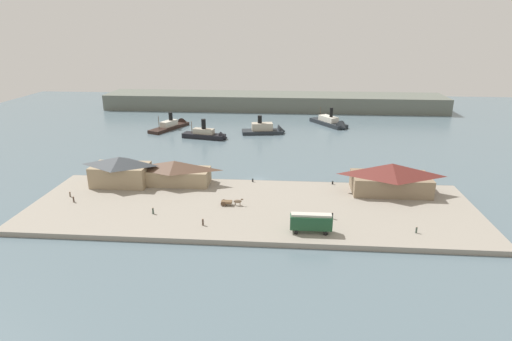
{
  "coord_description": "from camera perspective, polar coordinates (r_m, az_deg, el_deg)",
  "views": [
    {
      "loc": [
        8.67,
        -117.11,
        43.92
      ],
      "look_at": [
        -0.83,
        2.26,
        2.0
      ],
      "focal_mm": 29.56,
      "sensor_mm": 36.0,
      "label": 1
    }
  ],
  "objects": [
    {
      "name": "ferry_shed_east_terminal",
      "position": [
        122.75,
        -17.88,
        -0.01
      ],
      "size": [
        15.54,
        9.01,
        8.06
      ],
      "color": "#998466",
      "rests_on": "quay_promenade"
    },
    {
      "name": "ferry_near_quay",
      "position": [
        171.01,
        -6.51,
        4.81
      ],
      "size": [
        19.48,
        8.46,
        9.1
      ],
      "color": "black",
      "rests_on": "ground"
    },
    {
      "name": "mooring_post_east",
      "position": [
        120.13,
        10.33,
        -1.64
      ],
      "size": [
        0.44,
        0.44,
        0.9
      ],
      "primitive_type": "cylinder",
      "color": "black",
      "rests_on": "quay_promenade"
    },
    {
      "name": "ferry_mid_harbor",
      "position": [
        178.31,
        1.57,
        5.52
      ],
      "size": [
        19.08,
        9.18,
        9.85
      ],
      "color": "#23282D",
      "rests_on": "ground"
    },
    {
      "name": "ferry_departing_north",
      "position": [
        194.25,
        10.26,
        6.34
      ],
      "size": [
        17.29,
        21.74,
        10.13
      ],
      "color": "#23282D",
      "rests_on": "ground"
    },
    {
      "name": "pedestrian_walking_east",
      "position": [
        119.83,
        -23.86,
        -2.98
      ],
      "size": [
        0.38,
        0.38,
        1.52
      ],
      "color": "#6B5B4C",
      "rests_on": "quay_promenade"
    },
    {
      "name": "ferry_shed_west_terminal",
      "position": [
        119.83,
        -10.94,
        -0.22
      ],
      "size": [
        19.67,
        7.97,
        6.73
      ],
      "color": "#998466",
      "rests_on": "quay_promenade"
    },
    {
      "name": "seawall_edge",
      "position": [
        121.84,
        0.17,
        -1.58
      ],
      "size": [
        110.0,
        0.8,
        1.0
      ],
      "primitive_type": "cube",
      "color": "slate",
      "rests_on": "ground"
    },
    {
      "name": "pedestrian_standing_center",
      "position": [
        115.97,
        -23.46,
        -3.62
      ],
      "size": [
        0.39,
        0.39,
        1.59
      ],
      "color": "#4C3D33",
      "rests_on": "quay_promenade"
    },
    {
      "name": "ferry_moored_west",
      "position": [
        191.86,
        -11.07,
        6.07
      ],
      "size": [
        14.46,
        23.63,
        9.01
      ],
      "color": "black",
      "rests_on": "ground"
    },
    {
      "name": "horse_cart",
      "position": [
        104.79,
        -3.43,
        -4.25
      ],
      "size": [
        5.58,
        1.61,
        1.87
      ],
      "color": "brown",
      "rests_on": "quay_promenade"
    },
    {
      "name": "street_tram",
      "position": [
        91.61,
        7.47,
        -6.88
      ],
      "size": [
        8.96,
        2.55,
        4.41
      ],
      "color": "#1E4C2D",
      "rests_on": "quay_promenade"
    },
    {
      "name": "ferry_shed_customs_shed",
      "position": [
        116.98,
        17.79,
        -0.94
      ],
      "size": [
        20.51,
        10.51,
        8.08
      ],
      "color": "#847056",
      "rests_on": "quay_promenade"
    },
    {
      "name": "pedestrian_near_west_shed",
      "position": [
        103.04,
        -13.77,
        -5.32
      ],
      "size": [
        0.42,
        0.42,
        1.69
      ],
      "color": "#3D4C42",
      "rests_on": "quay_promenade"
    },
    {
      "name": "far_headland",
      "position": [
        230.75,
        2.36,
        9.32
      ],
      "size": [
        180.0,
        24.0,
        8.0
      ],
      "primitive_type": "cube",
      "color": "#60665B",
      "rests_on": "ground"
    },
    {
      "name": "pedestrian_near_east_shed",
      "position": [
        97.79,
        20.88,
        -7.53
      ],
      "size": [
        0.38,
        0.38,
        1.53
      ],
      "color": "#3D4C42",
      "rests_on": "quay_promenade"
    },
    {
      "name": "pedestrian_near_cart",
      "position": [
        99.31,
        10.29,
        -6.05
      ],
      "size": [
        0.4,
        0.4,
        1.62
      ],
      "color": "#232328",
      "rests_on": "quay_promenade"
    },
    {
      "name": "quay_promenade",
      "position": [
        104.87,
        -0.6,
        -5.11
      ],
      "size": [
        110.0,
        36.0,
        1.2
      ],
      "primitive_type": "cube",
      "color": "gray",
      "rests_on": "ground"
    },
    {
      "name": "pedestrian_walking_west",
      "position": [
        95.42,
        -7.21,
        -6.95
      ],
      "size": [
        0.42,
        0.42,
        1.7
      ],
      "color": "#4C3D33",
      "rests_on": "quay_promenade"
    },
    {
      "name": "ground_plane",
      "position": [
        125.37,
        0.3,
        -1.21
      ],
      "size": [
        320.0,
        320.0,
        0.0
      ],
      "primitive_type": "plane",
      "color": "slate"
    },
    {
      "name": "mooring_post_center_west",
      "position": [
        120.04,
        -0.45,
        -1.33
      ],
      "size": [
        0.44,
        0.44,
        0.9
      ],
      "primitive_type": "cylinder",
      "color": "black",
      "rests_on": "quay_promenade"
    }
  ]
}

